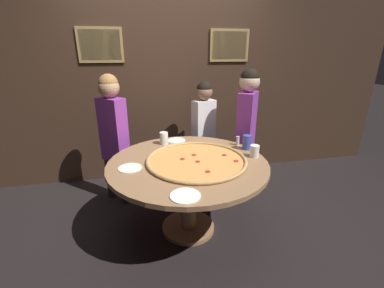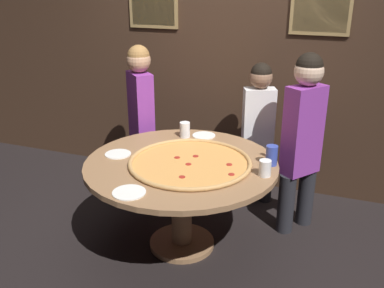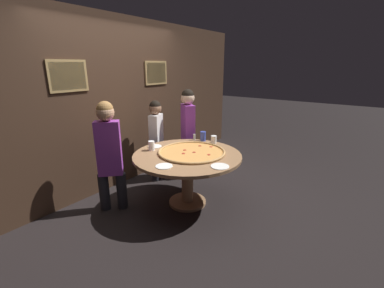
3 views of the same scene
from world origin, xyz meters
The scene contains 14 objects.
ground_plane centered at (0.00, 0.00, 0.00)m, with size 24.00×24.00×0.00m, color black.
back_wall centered at (0.00, 1.33, 1.30)m, with size 6.40×0.08×2.60m.
dining_table centered at (0.00, 0.00, 0.59)m, with size 1.45×1.45×0.74m.
giant_pizza centered at (0.08, -0.02, 0.75)m, with size 0.92×0.92×0.03m.
drink_cup_centre_back centered at (0.64, -0.02, 0.80)m, with size 0.08×0.08×0.12m, color white.
drink_cup_beside_pizza centered at (0.64, 0.18, 0.81)m, with size 0.09×0.09×0.15m, color #384CB7.
drink_cup_far_left centered at (-0.17, 0.50, 0.81)m, with size 0.09×0.09×0.13m, color white.
white_plate_near_front centered at (-0.13, -0.58, 0.74)m, with size 0.22×0.22×0.01m, color white.
white_plate_right_side centered at (-0.02, 0.58, 0.74)m, with size 0.20×0.20×0.01m, color white.
white_plate_beside_cup centered at (-0.51, -0.05, 0.74)m, with size 0.20×0.20×0.01m, color white.
condiment_shaker centered at (0.60, 0.31, 0.79)m, with size 0.04×0.04×0.10m.
diner_side_left centered at (-0.70, 0.73, 0.83)m, with size 0.36×0.35×1.47m.
diner_far_left centered at (0.81, 0.60, 0.86)m, with size 0.33×0.38×1.51m.
diner_side_right centered at (0.38, 0.94, 0.76)m, with size 0.36×0.24×1.34m.
Camera 2 is at (1.10, -2.72, 2.04)m, focal length 40.00 mm.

